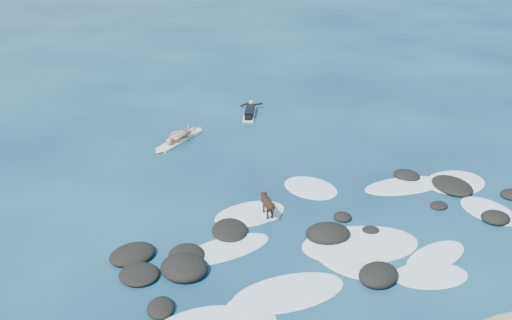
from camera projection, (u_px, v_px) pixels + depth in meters
ground at (334, 221)px, 19.86m from camera, size 160.00×160.00×0.00m
reef_rocks at (302, 236)px, 18.80m from camera, size 15.27×6.18×0.56m
breaking_foam at (342, 240)px, 18.77m from camera, size 15.15×8.74×0.12m
standing_surfer_rig at (179, 125)px, 25.92m from camera, size 3.02×2.10×1.93m
paddling_surfer_rig at (250, 111)px, 29.31m from camera, size 1.85×2.47×0.46m
dog at (267, 203)px, 19.97m from camera, size 0.45×1.24×0.79m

